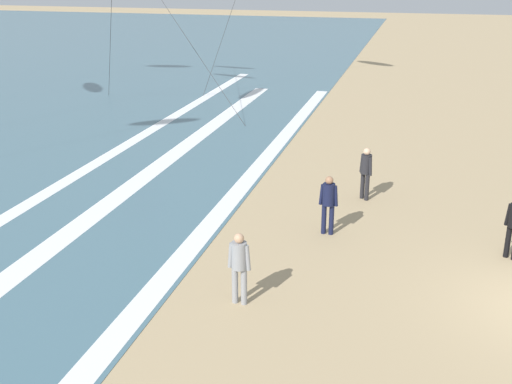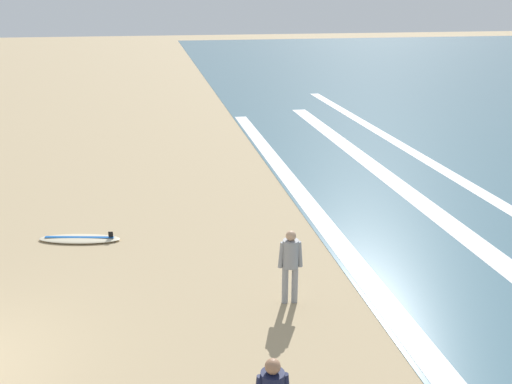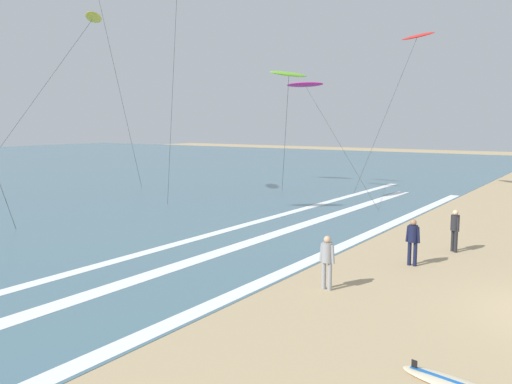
% 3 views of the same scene
% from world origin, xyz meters
% --- Properties ---
extents(wave_foam_shoreline, '(41.61, 0.58, 0.01)m').
position_xyz_m(wave_foam_shoreline, '(0.90, 8.32, 0.01)').
color(wave_foam_shoreline, white).
rests_on(wave_foam_shoreline, ocean_surface).
extents(wave_foam_mid_break, '(42.75, 0.72, 0.01)m').
position_xyz_m(wave_foam_mid_break, '(0.22, 11.74, 0.01)').
color(wave_foam_mid_break, white).
rests_on(wave_foam_mid_break, ocean_surface).
extents(wave_foam_outer_break, '(52.05, 0.54, 0.01)m').
position_xyz_m(wave_foam_outer_break, '(-0.01, 14.02, 0.01)').
color(wave_foam_outer_break, white).
rests_on(wave_foam_outer_break, ocean_surface).
extents(surfer_background_far, '(0.41, 0.43, 1.60)m').
position_xyz_m(surfer_background_far, '(5.48, 4.46, 0.96)').
color(surfer_background_far, '#232328').
rests_on(surfer_background_far, ground).
extents(surfer_right_near, '(0.32, 0.51, 1.60)m').
position_xyz_m(surfer_right_near, '(2.65, 5.15, 0.96)').
color(surfer_right_near, '#141938').
rests_on(surfer_right_near, ground).
extents(surfer_left_far, '(0.32, 0.51, 1.60)m').
position_xyz_m(surfer_left_far, '(-1.38, 6.39, 0.96)').
color(surfer_left_far, gray).
rests_on(surfer_left_far, ground).
extents(surfboard_left_pile, '(1.01, 2.18, 0.25)m').
position_xyz_m(surfboard_left_pile, '(-5.40, 1.79, 0.05)').
color(surfboard_left_pile, beige).
rests_on(surfboard_left_pile, ground).
extents(kite_red_low_near, '(3.54, 4.82, 10.62)m').
position_xyz_m(kite_red_low_near, '(21.08, 11.03, 10.35)').
color(kite_red_low_near, red).
rests_on(kite_red_low_near, ground).
extents(kite_yellow_high_right, '(6.17, 8.61, 11.21)m').
position_xyz_m(kite_yellow_high_right, '(7.24, 26.15, 10.92)').
color(kite_yellow_high_right, yellow).
rests_on(kite_yellow_high_right, ground).
extents(kite_lime_distant_high, '(7.53, 4.53, 7.74)m').
position_xyz_m(kite_lime_distant_high, '(11.86, 15.36, 7.48)').
color(kite_lime_distant_high, '#70C628').
rests_on(kite_lime_distant_high, ground).
extents(kite_magenta_distant_low, '(7.52, 10.11, 7.73)m').
position_xyz_m(kite_magenta_distant_low, '(19.98, 18.73, 7.46)').
color(kite_magenta_distant_low, '#CC2384').
rests_on(kite_magenta_distant_low, ground).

